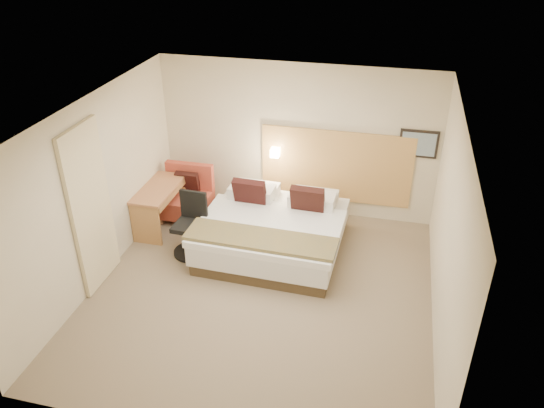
% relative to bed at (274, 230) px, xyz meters
% --- Properties ---
extents(floor, '(4.80, 5.00, 0.02)m').
position_rel_bed_xyz_m(floor, '(0.08, -1.14, -0.36)').
color(floor, '#7D6B54').
rests_on(floor, ground).
extents(ceiling, '(4.80, 5.00, 0.02)m').
position_rel_bed_xyz_m(ceiling, '(0.08, -1.14, 2.36)').
color(ceiling, white).
rests_on(ceiling, floor).
extents(wall_back, '(4.80, 0.02, 2.70)m').
position_rel_bed_xyz_m(wall_back, '(0.08, 1.37, 1.00)').
color(wall_back, beige).
rests_on(wall_back, floor).
extents(wall_front, '(4.80, 0.02, 2.70)m').
position_rel_bed_xyz_m(wall_front, '(0.08, -3.65, 1.00)').
color(wall_front, beige).
rests_on(wall_front, floor).
extents(wall_left, '(0.02, 5.00, 2.70)m').
position_rel_bed_xyz_m(wall_left, '(-2.33, -1.14, 1.00)').
color(wall_left, beige).
rests_on(wall_left, floor).
extents(wall_right, '(0.02, 5.00, 2.70)m').
position_rel_bed_xyz_m(wall_right, '(2.49, -1.14, 1.00)').
color(wall_right, beige).
rests_on(wall_right, floor).
extents(headboard_panel, '(2.60, 0.04, 1.30)m').
position_rel_bed_xyz_m(headboard_panel, '(0.78, 1.33, 0.60)').
color(headboard_panel, tan).
rests_on(headboard_panel, wall_back).
extents(art_frame, '(0.62, 0.03, 0.47)m').
position_rel_bed_xyz_m(art_frame, '(2.10, 1.34, 1.15)').
color(art_frame, black).
rests_on(art_frame, wall_back).
extents(art_canvas, '(0.54, 0.01, 0.39)m').
position_rel_bed_xyz_m(art_canvas, '(2.10, 1.32, 1.15)').
color(art_canvas, '#758DA2').
rests_on(art_canvas, wall_back).
extents(lamp_arm, '(0.02, 0.12, 0.02)m').
position_rel_bed_xyz_m(lamp_arm, '(-0.27, 1.28, 0.80)').
color(lamp_arm, silver).
rests_on(lamp_arm, wall_back).
extents(lamp_shade, '(0.15, 0.15, 0.15)m').
position_rel_bed_xyz_m(lamp_shade, '(-0.27, 1.22, 0.80)').
color(lamp_shade, '#FEECC6').
rests_on(lamp_shade, wall_back).
extents(curtain, '(0.06, 0.90, 2.42)m').
position_rel_bed_xyz_m(curtain, '(-2.28, -1.39, 0.87)').
color(curtain, beige).
rests_on(curtain, wall_left).
extents(bottle_a, '(0.08, 0.08, 0.23)m').
position_rel_bed_xyz_m(bottle_a, '(-0.70, 0.63, 0.39)').
color(bottle_a, '#9AC9EF').
rests_on(bottle_a, side_table).
extents(bottle_b, '(0.08, 0.08, 0.23)m').
position_rel_bed_xyz_m(bottle_b, '(-0.59, 0.67, 0.39)').
color(bottle_b, '#9CCFF1').
rests_on(bottle_b, side_table).
extents(menu_folder, '(0.16, 0.09, 0.25)m').
position_rel_bed_xyz_m(menu_folder, '(-0.54, 0.51, 0.40)').
color(menu_folder, '#342215').
rests_on(menu_folder, side_table).
extents(bed, '(2.26, 2.19, 1.07)m').
position_rel_bed_xyz_m(bed, '(0.00, 0.00, 0.00)').
color(bed, '#423321').
rests_on(bed, floor).
extents(lounge_chair, '(0.87, 0.76, 0.92)m').
position_rel_bed_xyz_m(lounge_chair, '(-1.76, 0.68, 0.02)').
color(lounge_chair, tan).
rests_on(lounge_chair, floor).
extents(side_table, '(0.69, 0.69, 0.63)m').
position_rel_bed_xyz_m(side_table, '(-0.61, 0.57, 0.00)').
color(side_table, silver).
rests_on(side_table, floor).
extents(desk, '(0.56, 1.21, 0.76)m').
position_rel_bed_xyz_m(desk, '(-2.03, 0.22, 0.25)').
color(desk, '#AD6D44').
rests_on(desk, floor).
extents(desk_chair, '(0.61, 0.61, 1.02)m').
position_rel_bed_xyz_m(desk_chair, '(-1.24, -0.40, 0.07)').
color(desk_chair, black).
rests_on(desk_chair, floor).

